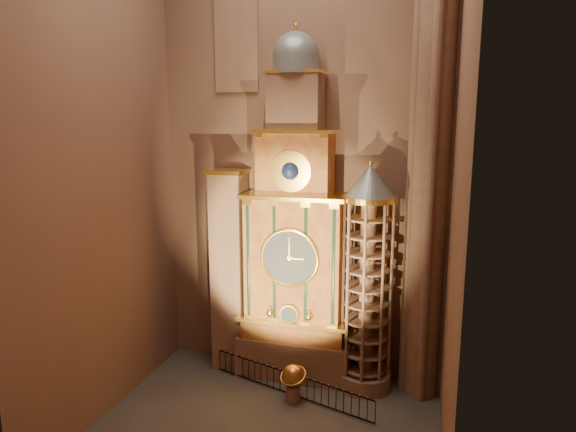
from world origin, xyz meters
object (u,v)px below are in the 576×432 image
(astronomical_clock, at_px, (295,245))
(celestial_globe, at_px, (293,380))
(iron_railing, at_px, (290,384))
(stair_turret, at_px, (367,281))
(portrait_tower, at_px, (230,270))

(astronomical_clock, relative_size, celestial_globe, 9.53)
(celestial_globe, relative_size, iron_railing, 0.22)
(astronomical_clock, relative_size, stair_turret, 1.55)
(astronomical_clock, relative_size, portrait_tower, 1.64)
(astronomical_clock, xyz_separation_m, iron_railing, (0.31, -2.02, -6.09))
(portrait_tower, relative_size, celestial_globe, 5.82)
(portrait_tower, distance_m, iron_railing, 6.22)
(stair_turret, distance_m, celestial_globe, 5.58)
(iron_railing, bearing_deg, celestial_globe, -58.27)
(stair_turret, bearing_deg, portrait_tower, 177.67)
(portrait_tower, relative_size, iron_railing, 1.25)
(iron_railing, bearing_deg, portrait_tower, 151.16)
(astronomical_clock, xyz_separation_m, celestial_globe, (0.57, -2.45, -5.63))
(stair_turret, distance_m, iron_railing, 5.94)
(astronomical_clock, height_order, stair_turret, astronomical_clock)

